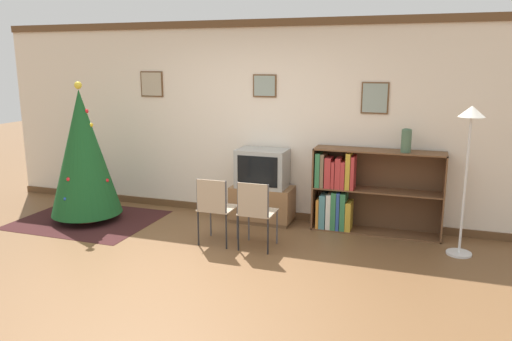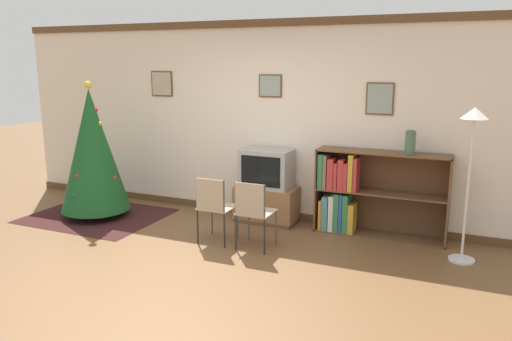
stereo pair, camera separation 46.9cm
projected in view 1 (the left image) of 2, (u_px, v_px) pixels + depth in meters
name	position (u px, v px, depth m)	size (l,w,h in m)	color
ground_plane	(193.00, 273.00, 5.19)	(24.00, 24.00, 0.00)	brown
wall_back	(259.00, 121.00, 6.88)	(8.22, 0.11, 2.70)	silver
area_rug	(88.00, 220.00, 6.92)	(1.84, 1.48, 0.01)	#381919
christmas_tree	(83.00, 153.00, 6.72)	(0.95, 0.95, 1.89)	maroon
tv_console	(262.00, 204.00, 6.81)	(0.83, 0.44, 0.49)	brown
television	(262.00, 168.00, 6.70)	(0.67, 0.43, 0.51)	#9E9E99
folding_chair_left	(215.00, 207.00, 5.90)	(0.40, 0.40, 0.82)	tan
folding_chair_right	(256.00, 211.00, 5.74)	(0.40, 0.40, 0.82)	tan
bookshelf	(353.00, 192.00, 6.41)	(1.61, 0.36, 1.07)	brown
vase	(406.00, 140.00, 6.03)	(0.12, 0.12, 0.29)	#47664C
standing_lamp	(469.00, 142.00, 5.41)	(0.28, 0.28, 1.69)	silver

